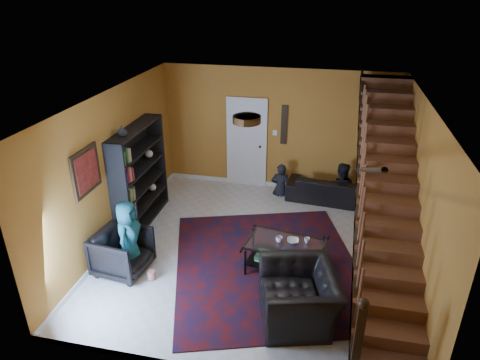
# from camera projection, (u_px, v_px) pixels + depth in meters

# --- Properties ---
(floor) EXTENTS (5.50, 5.50, 0.00)m
(floor) POSITION_uv_depth(u_px,v_px,m) (254.00, 251.00, 7.81)
(floor) COLOR beige
(floor) RESTS_ON ground
(room) EXTENTS (5.50, 5.50, 5.50)m
(room) POSITION_uv_depth(u_px,v_px,m) (205.00, 207.00, 9.22)
(room) COLOR #A36624
(room) RESTS_ON ground
(staircase) EXTENTS (0.95, 5.02, 3.18)m
(staircase) POSITION_uv_depth(u_px,v_px,m) (386.00, 194.00, 6.81)
(staircase) COLOR brown
(staircase) RESTS_ON floor
(bookshelf) EXTENTS (0.35, 1.80, 2.00)m
(bookshelf) POSITION_uv_depth(u_px,v_px,m) (140.00, 178.00, 8.39)
(bookshelf) COLOR black
(bookshelf) RESTS_ON floor
(door) EXTENTS (0.82, 0.05, 2.05)m
(door) POSITION_uv_depth(u_px,v_px,m) (247.00, 144.00, 9.91)
(door) COLOR silver
(door) RESTS_ON floor
(framed_picture) EXTENTS (0.04, 0.74, 0.74)m
(framed_picture) POSITION_uv_depth(u_px,v_px,m) (86.00, 171.00, 6.76)
(framed_picture) COLOR maroon
(framed_picture) RESTS_ON room
(wall_hanging) EXTENTS (0.14, 0.03, 0.90)m
(wall_hanging) POSITION_uv_depth(u_px,v_px,m) (284.00, 125.00, 9.53)
(wall_hanging) COLOR black
(wall_hanging) RESTS_ON room
(ceiling_fixture) EXTENTS (0.40, 0.40, 0.10)m
(ceiling_fixture) POSITION_uv_depth(u_px,v_px,m) (247.00, 119.00, 5.93)
(ceiling_fixture) COLOR #3F2814
(ceiling_fixture) RESTS_ON room
(rug) EXTENTS (4.02, 4.31, 0.02)m
(rug) POSITION_uv_depth(u_px,v_px,m) (267.00, 266.00, 7.40)
(rug) COLOR #450D0C
(rug) RESTS_ON floor
(sofa) EXTENTS (1.96, 0.93, 0.55)m
(sofa) POSITION_uv_depth(u_px,v_px,m) (330.00, 189.00, 9.48)
(sofa) COLOR black
(sofa) RESTS_ON floor
(armchair_left) EXTENTS (0.93, 0.91, 0.76)m
(armchair_left) POSITION_uv_depth(u_px,v_px,m) (122.00, 252.00, 7.12)
(armchair_left) COLOR black
(armchair_left) RESTS_ON floor
(armchair_right) EXTENTS (1.32, 1.43, 0.78)m
(armchair_right) POSITION_uv_depth(u_px,v_px,m) (299.00, 296.00, 6.13)
(armchair_right) COLOR black
(armchair_right) RESTS_ON floor
(person_adult_a) EXTENTS (0.45, 0.30, 1.21)m
(person_adult_a) POSITION_uv_depth(u_px,v_px,m) (280.00, 188.00, 9.79)
(person_adult_a) COLOR black
(person_adult_a) RESTS_ON sofa
(person_adult_b) EXTENTS (0.69, 0.56, 1.35)m
(person_adult_b) POSITION_uv_depth(u_px,v_px,m) (340.00, 191.00, 9.51)
(person_adult_b) COLOR black
(person_adult_b) RESTS_ON sofa
(person_child) EXTENTS (0.43, 0.64, 1.28)m
(person_child) POSITION_uv_depth(u_px,v_px,m) (129.00, 237.00, 7.08)
(person_child) COLOR #1A5764
(person_child) RESTS_ON armchair_left
(coffee_table) EXTENTS (1.41, 0.96, 0.50)m
(coffee_table) POSITION_uv_depth(u_px,v_px,m) (285.00, 254.00, 7.24)
(coffee_table) COLOR black
(coffee_table) RESTS_ON floor
(cup_a) EXTENTS (0.14, 0.14, 0.09)m
(cup_a) POSITION_uv_depth(u_px,v_px,m) (279.00, 239.00, 7.17)
(cup_a) COLOR #999999
(cup_a) RESTS_ON coffee_table
(cup_b) EXTENTS (0.11, 0.11, 0.09)m
(cup_b) POSITION_uv_depth(u_px,v_px,m) (307.00, 240.00, 7.15)
(cup_b) COLOR #999999
(cup_b) RESTS_ON coffee_table
(bowl) EXTENTS (0.22, 0.22, 0.05)m
(bowl) POSITION_uv_depth(u_px,v_px,m) (293.00, 241.00, 7.18)
(bowl) COLOR #999999
(bowl) RESTS_ON coffee_table
(vase) EXTENTS (0.18, 0.18, 0.19)m
(vase) POSITION_uv_depth(u_px,v_px,m) (122.00, 131.00, 7.46)
(vase) COLOR #999999
(vase) RESTS_ON bookshelf
(popcorn_bucket) EXTENTS (0.16, 0.16, 0.14)m
(popcorn_bucket) POSITION_uv_depth(u_px,v_px,m) (151.00, 275.00, 7.04)
(popcorn_bucket) COLOR red
(popcorn_bucket) RESTS_ON rug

